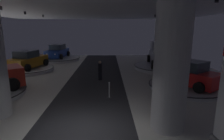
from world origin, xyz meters
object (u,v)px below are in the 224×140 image
at_px(display_platform_deep_left, 58,59).
at_px(display_car_far_left, 28,60).
at_px(visitor_walking_near, 100,69).
at_px(display_platform_far_right, 162,67).
at_px(display_platform_far_left, 29,69).
at_px(display_platform_mid_right, 186,86).
at_px(display_car_mid_right, 188,74).
at_px(pickup_truck_far_right, 162,56).
at_px(display_car_deep_left, 58,52).
at_px(column_right, 171,64).

bearing_deg(display_platform_deep_left, display_car_far_left, -100.35).
bearing_deg(visitor_walking_near, display_car_far_left, 155.43).
bearing_deg(visitor_walking_near, display_platform_far_right, 33.62).
bearing_deg(display_platform_far_right, visitor_walking_near, -146.38).
bearing_deg(display_platform_far_left, visitor_walking_near, -24.79).
bearing_deg(display_platform_mid_right, display_platform_deep_left, 135.48).
bearing_deg(display_car_mid_right, display_platform_far_right, 89.09).
distance_m(display_platform_deep_left, display_platform_far_left, 6.42).
distance_m(display_car_mid_right, display_platform_far_left, 14.40).
relative_size(display_platform_far_left, pickup_truck_far_right, 0.85).
relative_size(display_car_mid_right, visitor_walking_near, 2.81).
bearing_deg(display_platform_deep_left, display_platform_far_right, -24.13).
distance_m(display_platform_far_right, pickup_truck_far_right, 1.15).
xyz_separation_m(display_car_deep_left, display_platform_far_right, (12.19, -5.49, -0.94)).
xyz_separation_m(display_car_mid_right, pickup_truck_far_right, (0.13, 6.76, 0.26)).
bearing_deg(display_platform_mid_right, visitor_walking_near, 159.59).
bearing_deg(column_right, visitor_walking_near, 112.85).
distance_m(display_platform_deep_left, display_car_mid_right, 16.99).
relative_size(column_right, visitor_walking_near, 3.46).
distance_m(display_platform_mid_right, display_car_mid_right, 0.89).
bearing_deg(display_platform_deep_left, visitor_walking_near, -58.14).
xyz_separation_m(display_car_far_left, pickup_truck_far_right, (13.39, 1.20, 0.20)).
bearing_deg(display_platform_deep_left, column_right, -61.89).
xyz_separation_m(display_platform_deep_left, pickup_truck_far_right, (12.23, -5.14, 1.10)).
relative_size(display_platform_deep_left, display_platform_mid_right, 1.10).
xyz_separation_m(display_platform_deep_left, display_platform_far_left, (-1.15, -6.31, -0.02)).
height_order(display_car_deep_left, display_platform_mid_right, display_car_deep_left).
height_order(display_car_deep_left, display_car_mid_right, display_car_deep_left).
distance_m(display_car_far_left, visitor_walking_near, 7.84).
height_order(display_platform_mid_right, display_platform_far_right, display_platform_far_right).
xyz_separation_m(column_right, visitor_walking_near, (-3.14, 7.45, -1.84)).
bearing_deg(display_car_mid_right, display_platform_mid_right, 125.09).
height_order(display_platform_far_right, pickup_truck_far_right, pickup_truck_far_right).
height_order(display_car_far_left, display_platform_far_right, display_car_far_left).
bearing_deg(display_platform_deep_left, display_platform_far_left, -100.33).
relative_size(display_car_mid_right, display_platform_far_left, 0.96).
distance_m(display_car_deep_left, display_platform_far_left, 6.52).
relative_size(display_platform_deep_left, display_car_mid_right, 1.27).
relative_size(display_platform_mid_right, visitor_walking_near, 3.24).
relative_size(column_right, pickup_truck_far_right, 1.00).
xyz_separation_m(display_platform_far_left, pickup_truck_far_right, (13.38, 1.17, 1.12)).
height_order(display_car_far_left, visitor_walking_near, display_car_far_left).
height_order(display_platform_far_left, display_car_far_left, display_car_far_left).
height_order(display_car_deep_left, display_car_far_left, display_car_deep_left).
xyz_separation_m(display_platform_far_left, display_platform_far_right, (13.34, 0.85, 0.01)).
distance_m(display_platform_mid_right, visitor_walking_near, 6.56).
distance_m(display_car_mid_right, display_platform_far_right, 6.49).
bearing_deg(display_platform_far_right, display_platform_far_left, -176.35).
bearing_deg(display_car_deep_left, display_car_far_left, -100.33).
height_order(column_right, display_car_mid_right, column_right).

